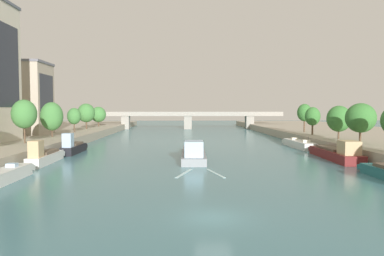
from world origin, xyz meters
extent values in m
plane|color=#42757F|center=(0.00, 0.00, 0.00)|extent=(400.00, 400.00, 0.00)
cube|color=#A89E89|center=(-40.78, 55.00, 0.93)|extent=(36.00, 170.00, 1.86)
cube|color=#A89E89|center=(40.78, 55.00, 0.93)|extent=(36.00, 170.00, 1.86)
cube|color=gray|center=(-0.39, 30.25, 0.49)|extent=(3.78, 17.85, 0.97)
cube|color=gray|center=(-0.14, 39.48, 0.58)|extent=(3.18, 1.29, 0.85)
cube|color=gray|center=(-0.39, 30.25, 1.00)|extent=(3.85, 17.86, 0.06)
cube|color=#9EBCD6|center=(-0.54, 24.21, 2.08)|extent=(2.58, 3.62, 2.10)
cube|color=black|center=(-0.50, 25.99, 2.40)|extent=(1.99, 0.08, 0.59)
cube|color=brown|center=(-0.34, 32.02, 1.21)|extent=(2.83, 9.31, 0.36)
cylinder|color=#232328|center=(-0.03, 24.90, 1.58)|extent=(0.07, 0.07, 1.10)
cube|color=silver|center=(1.71, 17.01, 0.01)|extent=(1.85, 5.90, 0.03)
cube|color=silver|center=(-1.89, 17.11, 0.01)|extent=(2.15, 5.83, 0.03)
cube|color=silver|center=(-20.35, 12.07, 0.62)|extent=(2.07, 9.92, 1.24)
cube|color=silver|center=(-20.33, 17.38, 0.74)|extent=(1.93, 1.27, 0.99)
cube|color=silver|center=(-20.35, 12.07, 1.27)|extent=(2.11, 9.92, 0.06)
cube|color=#9EBCD6|center=(-20.34, 14.25, 1.50)|extent=(1.02, 0.90, 0.40)
cube|color=silver|center=(-20.95, 25.35, 0.61)|extent=(2.02, 9.98, 1.22)
cube|color=silver|center=(-21.05, 30.67, 0.73)|extent=(1.76, 1.29, 0.98)
cube|color=silver|center=(-20.95, 25.35, 1.25)|extent=(2.05, 9.98, 0.06)
cube|color=tan|center=(-20.88, 21.97, 2.36)|extent=(1.41, 2.02, 2.16)
cube|color=black|center=(-20.90, 22.98, 2.68)|extent=(1.09, 0.05, 0.60)
cube|color=brown|center=(-20.97, 26.35, 1.46)|extent=(1.52, 5.20, 0.36)
cylinder|color=#232328|center=(-20.62, 22.37, 1.83)|extent=(0.07, 0.07, 1.10)
cube|color=black|center=(-20.45, 36.60, 0.63)|extent=(1.92, 9.06, 1.26)
cube|color=black|center=(-20.47, 41.47, 0.75)|extent=(1.79, 1.27, 1.00)
cube|color=black|center=(-20.45, 36.60, 1.29)|extent=(1.95, 9.06, 0.06)
cube|color=#9EBCD6|center=(-20.44, 33.52, 2.45)|extent=(1.42, 1.82, 2.26)
cube|color=black|center=(-20.44, 34.43, 2.79)|extent=(1.13, 0.03, 0.63)
cube|color=brown|center=(-20.45, 37.50, 1.50)|extent=(1.49, 4.71, 0.36)
cylinder|color=#232328|center=(-20.16, 33.88, 1.87)|extent=(0.07, 0.07, 1.10)
cube|color=#23666B|center=(20.47, 17.52, 0.64)|extent=(3.05, 1.23, 0.90)
cube|color=maroon|center=(20.64, 28.22, 0.62)|extent=(3.41, 14.10, 1.23)
cube|color=maroon|center=(20.86, 35.58, 0.74)|extent=(2.88, 1.34, 0.98)
cube|color=maroon|center=(20.64, 28.22, 1.26)|extent=(3.47, 14.11, 0.06)
cube|color=tan|center=(20.50, 23.46, 2.23)|extent=(2.33, 2.87, 1.88)
cube|color=black|center=(20.54, 24.87, 2.51)|extent=(1.80, 0.08, 0.53)
cube|color=brown|center=(20.68, 29.62, 1.47)|extent=(2.55, 7.36, 0.36)
cylinder|color=#232328|center=(20.96, 24.00, 1.84)|extent=(0.07, 0.07, 1.10)
cube|color=silver|center=(20.43, 43.94, 0.63)|extent=(2.80, 12.01, 1.27)
cube|color=silver|center=(20.23, 50.26, 0.76)|extent=(2.33, 1.34, 1.00)
cube|color=silver|center=(20.43, 43.94, 1.30)|extent=(2.85, 12.01, 0.06)
cube|color=beige|center=(20.35, 46.57, 1.53)|extent=(1.23, 0.94, 0.40)
cube|color=beige|center=(20.54, 40.60, 1.57)|extent=(1.36, 1.14, 0.48)
cylinder|color=#232328|center=(20.91, 40.37, 1.88)|extent=(0.07, 0.07, 1.10)
cylinder|color=brown|center=(-27.76, 34.64, 3.61)|extent=(0.25, 0.25, 3.49)
ellipsoid|color=#427F3D|center=(-27.76, 34.64, 6.65)|extent=(3.97, 3.97, 4.70)
cylinder|color=brown|center=(-28.11, 47.93, 3.15)|extent=(0.28, 0.28, 2.56)
ellipsoid|color=#427F3D|center=(-28.11, 47.93, 5.98)|extent=(4.39, 4.39, 5.65)
cylinder|color=brown|center=(-27.87, 61.89, 3.25)|extent=(0.25, 0.25, 2.78)
ellipsoid|color=#427F3D|center=(-27.87, 61.89, 5.72)|extent=(3.21, 3.21, 3.91)
cylinder|color=brown|center=(-28.45, 75.01, 3.40)|extent=(0.38, 0.38, 3.06)
ellipsoid|color=#427F3D|center=(-28.45, 75.01, 6.34)|extent=(4.72, 4.72, 5.12)
cylinder|color=brown|center=(-28.46, 89.47, 3.10)|extent=(0.38, 0.38, 2.46)
ellipsoid|color=#427F3D|center=(-28.46, 89.47, 5.66)|extent=(4.68, 4.68, 4.85)
cylinder|color=brown|center=(26.14, 31.69, 3.32)|extent=(0.36, 0.36, 2.90)
ellipsoid|color=#387533|center=(26.14, 31.69, 6.05)|extent=(4.65, 4.65, 4.67)
cylinder|color=brown|center=(26.91, 41.29, 3.09)|extent=(0.30, 0.30, 2.45)
ellipsoid|color=#387533|center=(26.91, 41.29, 5.65)|extent=(4.39, 4.39, 4.84)
cylinder|color=brown|center=(26.03, 52.26, 3.32)|extent=(0.38, 0.38, 2.90)
ellipsoid|color=#387533|center=(26.03, 52.26, 5.86)|extent=(3.23, 3.23, 3.98)
cylinder|color=brown|center=(27.18, 60.76, 3.64)|extent=(0.34, 0.34, 3.55)
ellipsoid|color=#387533|center=(27.18, 60.76, 6.56)|extent=(3.44, 3.44, 4.16)
cube|color=#232833|center=(-31.85, 37.67, 14.83)|extent=(0.04, 9.09, 14.14)
cube|color=#B2A38E|center=(-38.77, 56.08, 9.58)|extent=(13.45, 9.66, 15.44)
cube|color=slate|center=(-38.77, 56.08, 17.55)|extent=(13.86, 9.94, 0.50)
cube|color=#232833|center=(-32.02, 56.08, 10.35)|extent=(0.04, 7.72, 9.26)
cube|color=gray|center=(0.00, 107.64, 5.11)|extent=(69.55, 4.40, 0.60)
cube|color=gray|center=(0.00, 105.64, 5.86)|extent=(69.55, 0.30, 0.90)
cube|color=gray|center=(0.00, 109.64, 5.86)|extent=(69.55, 0.30, 0.90)
cube|color=gray|center=(-22.78, 107.64, 2.41)|extent=(2.80, 3.60, 4.81)
cube|color=gray|center=(0.00, 107.64, 2.41)|extent=(2.80, 3.60, 4.81)
cube|color=gray|center=(22.78, 107.64, 2.41)|extent=(2.80, 3.60, 4.81)
camera|label=1|loc=(-2.16, -24.33, 7.54)|focal=33.60mm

